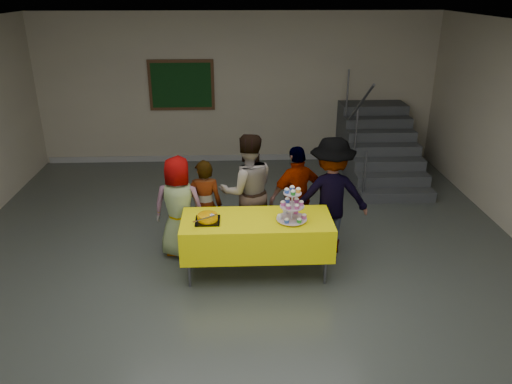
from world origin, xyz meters
TOP-DOWN VIEW (x-y plane):
  - room_shell at (0.00, 0.02)m, footprint 10.00×10.04m
  - bake_table at (0.18, 0.52)m, footprint 1.88×0.78m
  - cupcake_stand at (0.61, 0.45)m, footprint 0.38×0.38m
  - bear_cake at (-0.42, 0.48)m, footprint 0.32×0.36m
  - schoolchild_a at (-0.84, 1.06)m, footprint 0.74×0.53m
  - schoolchild_b at (-0.50, 1.19)m, footprint 0.49×0.33m
  - schoolchild_c at (0.09, 1.31)m, footprint 0.89×0.75m
  - schoolchild_d at (0.78, 1.29)m, footprint 0.93×0.66m
  - schoolchild_e at (1.21, 1.10)m, footprint 1.07×0.64m
  - staircase at (2.70, 4.13)m, footprint 1.30×2.40m
  - noticeboard at (-1.12, 4.96)m, footprint 1.30×0.05m

SIDE VIEW (x-z plane):
  - staircase at x=2.70m, z-range -0.53..1.51m
  - bake_table at x=0.18m, z-range 0.17..0.94m
  - schoolchild_b at x=-0.50m, z-range 0.00..1.32m
  - schoolchild_a at x=-0.84m, z-range 0.00..1.41m
  - schoolchild_d at x=0.78m, z-range 0.00..1.46m
  - schoolchild_e at x=1.21m, z-range 0.00..1.63m
  - schoolchild_c at x=0.09m, z-range 0.00..1.64m
  - bear_cake at x=-0.42m, z-range 0.77..0.89m
  - cupcake_stand at x=0.61m, z-range 0.73..1.17m
  - noticeboard at x=-1.12m, z-range 1.10..2.10m
  - room_shell at x=0.00m, z-range 0.62..3.64m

